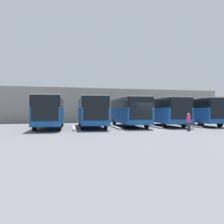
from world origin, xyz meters
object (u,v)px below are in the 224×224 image
object	(u,v)px
bus_0	(197,110)
pedestrian	(189,121)
bus_2	(129,110)
bus_1	(163,110)
bus_4	(50,111)
bus_3	(91,110)

from	to	relation	value
bus_0	pedestrian	xyz separation A→B (m)	(5.89, 7.47, -0.95)
bus_2	bus_1	bearing A→B (deg)	-169.03
bus_2	bus_0	bearing A→B (deg)	-171.69
bus_4	pedestrian	bearing A→B (deg)	156.82
bus_3	pedestrian	distance (m)	10.26
bus_2	bus_3	distance (m)	4.33
bus_4	pedestrian	distance (m)	13.53
bus_3	bus_4	size ratio (longest dim) A/B	1.00
bus_1	bus_4	bearing A→B (deg)	11.37
bus_1	pedestrian	distance (m)	7.94
bus_0	bus_1	xyz separation A→B (m)	(4.33, -0.26, 0.00)
bus_0	bus_3	size ratio (longest dim) A/B	1.00
bus_3	pedestrian	world-z (taller)	bus_3
bus_3	bus_1	bearing A→B (deg)	-168.44
bus_3	bus_2	bearing A→B (deg)	-167.85
bus_4	bus_2	bearing A→B (deg)	-168.43
bus_2	bus_3	size ratio (longest dim) A/B	1.00
bus_4	pedestrian	xyz separation A→B (m)	(-11.42, 7.20, -0.95)
bus_0	bus_1	bearing A→B (deg)	5.65
bus_0	bus_1	world-z (taller)	same
bus_0	bus_2	bearing A→B (deg)	8.31
bus_0	bus_3	bearing A→B (deg)	9.59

